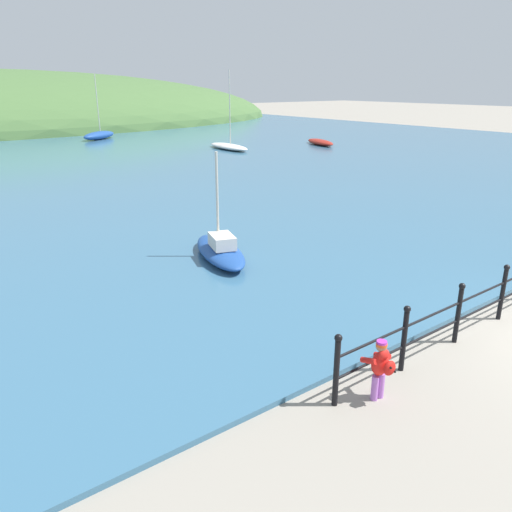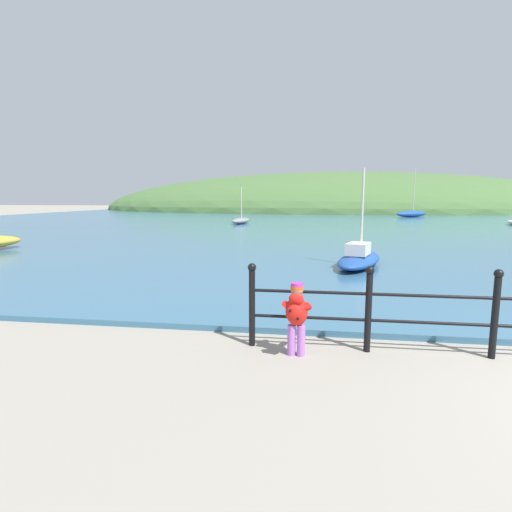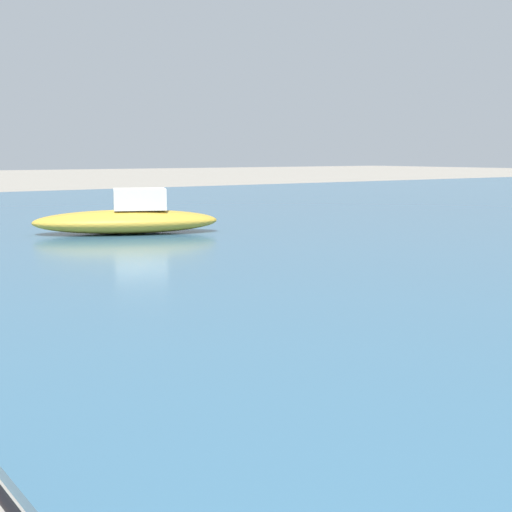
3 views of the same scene
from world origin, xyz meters
TOP-DOWN VIEW (x-y plane):
  - water at (0.00, 32.00)m, footprint 80.00×60.00m
  - far_hillside at (0.00, 65.72)m, footprint 80.92×44.51m
  - child_in_coat at (-4.27, 1.20)m, footprint 0.40×0.54m
  - boat_red_dinghy at (-9.77, 26.79)m, footprint 1.46×3.12m
  - boat_twin_mast at (6.01, 39.99)m, footprint 4.09×3.49m
  - boat_green_fishing at (-2.72, 7.97)m, footprint 1.95×3.30m

SIDE VIEW (x-z plane):
  - far_hillside at x=0.00m, z-range -6.30..6.30m
  - water at x=0.00m, z-range 0.00..0.10m
  - boat_red_dinghy at x=-9.77m, z-range -1.09..1.78m
  - boat_green_fishing at x=-2.72m, z-range -1.09..1.79m
  - boat_twin_mast at x=6.01m, z-range -2.19..3.09m
  - child_in_coat at x=-4.27m, z-range 0.10..1.11m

